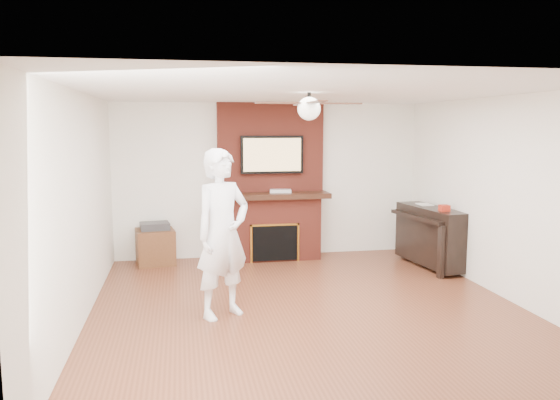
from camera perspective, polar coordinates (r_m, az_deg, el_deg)
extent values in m
cube|color=#5C2D1B|center=(6.58, 2.90, -11.95)|extent=(5.36, 5.86, 0.18)
cube|color=white|center=(6.22, 3.07, 12.00)|extent=(5.36, 5.86, 0.18)
cube|color=white|center=(9.03, -1.20, 2.14)|extent=(5.36, 0.18, 2.50)
cube|color=white|center=(3.61, 13.55, -6.49)|extent=(5.36, 0.18, 2.50)
cube|color=white|center=(6.20, -21.00, -0.90)|extent=(0.18, 5.86, 2.50)
cube|color=white|center=(7.31, 23.16, 0.21)|extent=(0.18, 5.86, 2.50)
cube|color=maroon|center=(8.80, -0.83, -2.93)|extent=(1.50, 0.50, 1.00)
cube|color=black|center=(8.69, -0.80, 0.53)|extent=(1.78, 0.64, 0.08)
cube|color=maroon|center=(8.81, -1.01, 5.52)|extent=(1.70, 0.20, 1.42)
cube|color=black|center=(8.59, -0.54, -4.52)|extent=(0.70, 0.06, 0.55)
cube|color=#BF8C2D|center=(8.53, -0.54, -2.63)|extent=(0.78, 0.02, 0.03)
cube|color=#BF8C2D|center=(8.53, -3.02, -4.62)|extent=(0.03, 0.02, 0.61)
cube|color=#BF8C2D|center=(8.66, 1.92, -4.43)|extent=(0.03, 0.02, 0.61)
cube|color=black|center=(8.67, -0.85, 4.76)|extent=(1.00, 0.07, 0.60)
cube|color=tan|center=(8.63, -0.81, 4.75)|extent=(0.92, 0.01, 0.52)
cylinder|color=black|center=(6.21, 3.06, 10.53)|extent=(0.04, 0.04, 0.14)
sphere|color=white|center=(6.20, 3.05, 9.51)|extent=(0.26, 0.26, 0.26)
cube|color=black|center=(6.29, 6.02, 10.00)|extent=(0.55, 0.11, 0.01)
cube|color=black|center=(6.53, 2.37, 9.95)|extent=(0.11, 0.55, 0.01)
cube|color=black|center=(6.14, 0.01, 10.10)|extent=(0.55, 0.11, 0.01)
cube|color=black|center=(5.89, 3.81, 10.19)|extent=(0.11, 0.55, 0.01)
imported|color=white|center=(6.09, -6.02, -3.52)|extent=(0.83, 0.75, 1.88)
cube|color=#542E18|center=(8.72, -12.89, -4.77)|extent=(0.64, 0.64, 0.54)
cube|color=#323134|center=(8.66, -12.96, -2.67)|extent=(0.48, 0.41, 0.11)
cube|color=black|center=(8.59, 15.53, -3.59)|extent=(0.60, 1.44, 0.86)
cube|color=black|center=(8.00, 16.48, -5.24)|extent=(0.06, 0.11, 0.75)
cube|color=black|center=(9.10, 12.94, -3.57)|extent=(0.06, 0.11, 0.75)
cube|color=black|center=(8.44, 14.15, -1.74)|extent=(0.33, 1.30, 0.05)
cube|color=silver|center=(8.76, 14.87, -0.45)|extent=(0.19, 0.27, 0.01)
cube|color=#B32816|center=(8.18, 16.80, -0.81)|extent=(0.13, 0.13, 0.09)
cube|color=silver|center=(8.68, 0.05, 0.95)|extent=(0.36, 0.24, 0.05)
cylinder|color=#F24A1C|center=(8.74, -1.76, -6.01)|extent=(0.08, 0.08, 0.11)
cylinder|color=#36883B|center=(8.72, -0.39, -6.05)|extent=(0.07, 0.07, 0.10)
cylinder|color=beige|center=(8.79, 0.00, -5.92)|extent=(0.08, 0.08, 0.11)
cylinder|color=teal|center=(8.80, 0.94, -6.02)|extent=(0.06, 0.06, 0.08)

